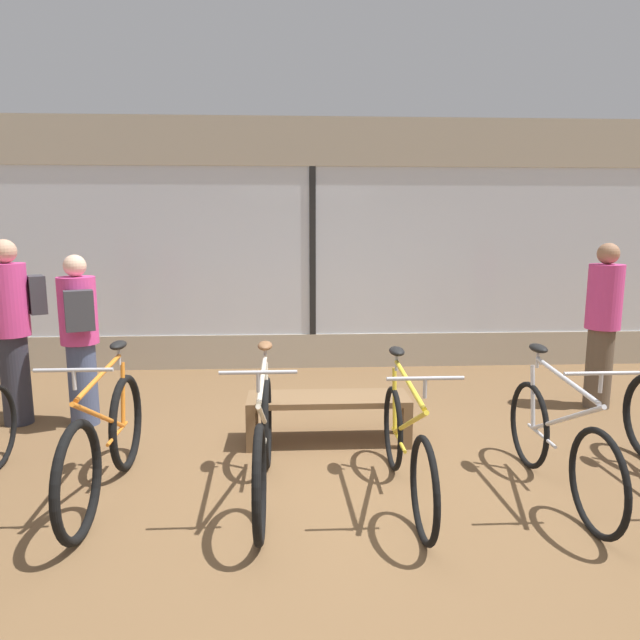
{
  "coord_description": "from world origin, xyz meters",
  "views": [
    {
      "loc": [
        -0.29,
        -3.86,
        1.89
      ],
      "look_at": [
        0.0,
        1.68,
        0.95
      ],
      "focal_mm": 32.0,
      "sensor_mm": 36.0,
      "label": 1
    }
  ],
  "objects_px": {
    "customer_near_rack": "(603,322)",
    "customer_mid_floor": "(13,326)",
    "customer_by_window": "(80,335)",
    "bicycle_right": "(558,443)",
    "bicycle_center_left": "(264,443)",
    "display_bench": "(328,404)",
    "bicycle_left": "(105,443)",
    "bicycle_center_right": "(406,447)"
  },
  "relations": [
    {
      "from": "bicycle_left",
      "to": "customer_mid_floor",
      "type": "relative_size",
      "value": 1.01
    },
    {
      "from": "display_bench",
      "to": "customer_near_rack",
      "type": "bearing_deg",
      "value": 16.06
    },
    {
      "from": "bicycle_left",
      "to": "display_bench",
      "type": "relative_size",
      "value": 1.26
    },
    {
      "from": "bicycle_center_left",
      "to": "customer_mid_floor",
      "type": "height_order",
      "value": "customer_mid_floor"
    },
    {
      "from": "bicycle_right",
      "to": "customer_by_window",
      "type": "xyz_separation_m",
      "value": [
        -3.81,
        1.62,
        0.48
      ]
    },
    {
      "from": "display_bench",
      "to": "customer_mid_floor",
      "type": "distance_m",
      "value": 3.04
    },
    {
      "from": "bicycle_left",
      "to": "bicycle_right",
      "type": "height_order",
      "value": "bicycle_left"
    },
    {
      "from": "bicycle_left",
      "to": "customer_near_rack",
      "type": "distance_m",
      "value": 4.83
    },
    {
      "from": "bicycle_right",
      "to": "bicycle_left",
      "type": "bearing_deg",
      "value": 177.92
    },
    {
      "from": "customer_mid_floor",
      "to": "bicycle_center_left",
      "type": "bearing_deg",
      "value": -34.13
    },
    {
      "from": "bicycle_center_right",
      "to": "display_bench",
      "type": "relative_size",
      "value": 1.21
    },
    {
      "from": "bicycle_center_right",
      "to": "customer_mid_floor",
      "type": "height_order",
      "value": "customer_mid_floor"
    },
    {
      "from": "customer_near_rack",
      "to": "customer_mid_floor",
      "type": "height_order",
      "value": "customer_mid_floor"
    },
    {
      "from": "bicycle_left",
      "to": "bicycle_center_left",
      "type": "xyz_separation_m",
      "value": [
        1.09,
        -0.04,
        -0.01
      ]
    },
    {
      "from": "customer_by_window",
      "to": "display_bench",
      "type": "bearing_deg",
      "value": -13.58
    },
    {
      "from": "bicycle_right",
      "to": "customer_by_window",
      "type": "relative_size",
      "value": 1.05
    },
    {
      "from": "bicycle_center_left",
      "to": "bicycle_right",
      "type": "xyz_separation_m",
      "value": [
        2.05,
        -0.08,
        -0.01
      ]
    },
    {
      "from": "bicycle_center_left",
      "to": "customer_near_rack",
      "type": "distance_m",
      "value": 3.87
    },
    {
      "from": "bicycle_right",
      "to": "customer_mid_floor",
      "type": "height_order",
      "value": "customer_mid_floor"
    },
    {
      "from": "bicycle_center_left",
      "to": "customer_mid_floor",
      "type": "distance_m",
      "value": 2.95
    },
    {
      "from": "bicycle_right",
      "to": "bicycle_center_right",
      "type": "bearing_deg",
      "value": 179.72
    },
    {
      "from": "bicycle_center_right",
      "to": "bicycle_center_left",
      "type": "bearing_deg",
      "value": 175.92
    },
    {
      "from": "bicycle_center_left",
      "to": "customer_near_rack",
      "type": "relative_size",
      "value": 1.05
    },
    {
      "from": "customer_by_window",
      "to": "customer_mid_floor",
      "type": "height_order",
      "value": "customer_mid_floor"
    },
    {
      "from": "customer_by_window",
      "to": "customer_mid_floor",
      "type": "distance_m",
      "value": 0.65
    },
    {
      "from": "bicycle_center_right",
      "to": "bicycle_right",
      "type": "distance_m",
      "value": 1.07
    },
    {
      "from": "display_bench",
      "to": "bicycle_center_left",
      "type": "bearing_deg",
      "value": -117.35
    },
    {
      "from": "bicycle_center_left",
      "to": "customer_by_window",
      "type": "distance_m",
      "value": 2.39
    },
    {
      "from": "customer_by_window",
      "to": "bicycle_center_left",
      "type": "bearing_deg",
      "value": -41.2
    },
    {
      "from": "display_bench",
      "to": "customer_mid_floor",
      "type": "height_order",
      "value": "customer_mid_floor"
    },
    {
      "from": "customer_mid_floor",
      "to": "bicycle_center_right",
      "type": "bearing_deg",
      "value": -26.65
    },
    {
      "from": "customer_near_rack",
      "to": "customer_by_window",
      "type": "height_order",
      "value": "customer_near_rack"
    },
    {
      "from": "bicycle_center_right",
      "to": "customer_mid_floor",
      "type": "bearing_deg",
      "value": 153.35
    },
    {
      "from": "bicycle_right",
      "to": "customer_near_rack",
      "type": "height_order",
      "value": "customer_near_rack"
    },
    {
      "from": "bicycle_left",
      "to": "bicycle_center_right",
      "type": "bearing_deg",
      "value": -3.01
    },
    {
      "from": "display_bench",
      "to": "customer_near_rack",
      "type": "height_order",
      "value": "customer_near_rack"
    },
    {
      "from": "display_bench",
      "to": "customer_by_window",
      "type": "height_order",
      "value": "customer_by_window"
    },
    {
      "from": "customer_by_window",
      "to": "bicycle_right",
      "type": "bearing_deg",
      "value": -23.0
    },
    {
      "from": "display_bench",
      "to": "bicycle_right",
      "type": "bearing_deg",
      "value": -34.83
    },
    {
      "from": "display_bench",
      "to": "customer_by_window",
      "type": "relative_size",
      "value": 0.87
    },
    {
      "from": "bicycle_center_left",
      "to": "customer_mid_floor",
      "type": "xyz_separation_m",
      "value": [
        -2.4,
        1.63,
        0.55
      ]
    },
    {
      "from": "bicycle_right",
      "to": "customer_near_rack",
      "type": "distance_m",
      "value": 2.37
    }
  ]
}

